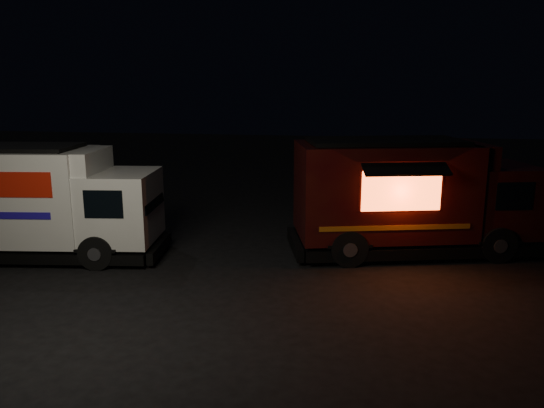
{
  "coord_description": "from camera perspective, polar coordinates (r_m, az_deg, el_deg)",
  "views": [
    {
      "loc": [
        4.0,
        -11.91,
        4.87
      ],
      "look_at": [
        1.66,
        2.0,
        1.7
      ],
      "focal_mm": 35.0,
      "sensor_mm": 36.0,
      "label": 1
    }
  ],
  "objects": [
    {
      "name": "ground",
      "position": [
        13.47,
        -8.48,
        -8.65
      ],
      "size": [
        80.0,
        80.0,
        0.0
      ],
      "primitive_type": "plane",
      "color": "black",
      "rests_on": "ground"
    },
    {
      "name": "red_truck",
      "position": [
        16.09,
        15.06,
        0.82
      ],
      "size": [
        7.66,
        4.36,
        3.36
      ],
      "primitive_type": null,
      "rotation": [
        0.0,
        0.0,
        0.25
      ],
      "color": "black",
      "rests_on": "ground"
    },
    {
      "name": "white_truck",
      "position": [
        16.54,
        -23.92,
        0.22
      ],
      "size": [
        7.36,
        3.3,
        3.23
      ],
      "primitive_type": null,
      "rotation": [
        0.0,
        0.0,
        0.13
      ],
      "color": "silver",
      "rests_on": "ground"
    }
  ]
}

